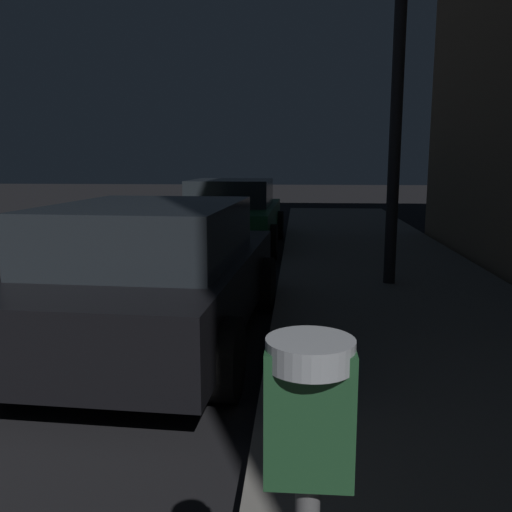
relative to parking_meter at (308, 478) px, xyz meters
name	(u,v)px	position (x,y,z in m)	size (l,w,h in m)	color
parking_meter	(308,478)	(0.00, 0.00, 0.00)	(0.19, 0.19, 1.32)	#59595B
car_black	(155,274)	(-1.45, 4.12, -0.43)	(2.29, 4.24, 1.43)	black
car_green	(231,214)	(-1.44, 10.29, -0.45)	(2.16, 4.32, 1.43)	#19592D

